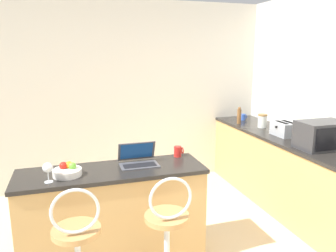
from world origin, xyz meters
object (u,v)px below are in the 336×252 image
at_px(fruit_bowl, 67,171).
at_px(toaster, 285,129).
at_px(microwave, 322,135).
at_px(mug_blue, 243,117).
at_px(pepper_mill, 239,116).
at_px(laptop, 138,159).
at_px(mug_red, 178,151).
at_px(wine_glass_tall, 48,168).
at_px(bar_stool_far, 168,241).
at_px(storage_jar, 262,121).

bearing_deg(fruit_bowl, toaster, 13.43).
distance_m(microwave, fruit_bowl, 2.56).
bearing_deg(mug_blue, pepper_mill, -132.55).
distance_m(laptop, pepper_mill, 2.18).
height_order(mug_blue, mug_red, mug_red).
bearing_deg(toaster, wine_glass_tall, -165.01).
xyz_separation_m(mug_blue, fruit_bowl, (-2.55, -1.60, -0.01)).
distance_m(mug_blue, wine_glass_tall, 3.19).
bearing_deg(mug_red, microwave, -7.04).
relative_size(bar_stool_far, wine_glass_tall, 6.51).
relative_size(toaster, storage_jar, 1.65).
xyz_separation_m(bar_stool_far, storage_jar, (1.84, 1.61, 0.51)).
xyz_separation_m(mug_blue, mug_red, (-1.52, -1.40, 0.01)).
distance_m(toaster, storage_jar, 0.47).
bearing_deg(bar_stool_far, toaster, 31.66).
height_order(pepper_mill, mug_red, pepper_mill).
bearing_deg(toaster, mug_blue, 89.23).
xyz_separation_m(mug_red, wine_glass_tall, (-1.17, -0.32, 0.06)).
relative_size(fruit_bowl, wine_glass_tall, 1.47).
xyz_separation_m(laptop, mug_blue, (1.93, 1.51, -0.00)).
bearing_deg(storage_jar, microwave, -88.61).
height_order(bar_stool_far, mug_blue, bar_stool_far).
xyz_separation_m(laptop, storage_jar, (1.92, 0.98, 0.04)).
bearing_deg(storage_jar, toaster, -89.63).
bearing_deg(mug_blue, microwave, -89.66).
xyz_separation_m(laptop, toaster, (1.92, 0.51, 0.03)).
xyz_separation_m(pepper_mill, mug_red, (-1.33, -1.19, -0.06)).
height_order(storage_jar, mug_red, storage_jar).
bearing_deg(microwave, mug_red, 172.96).
bearing_deg(microwave, fruit_bowl, -179.60).
xyz_separation_m(storage_jar, fruit_bowl, (-2.53, -1.08, -0.05)).
xyz_separation_m(storage_jar, mug_red, (-1.50, -0.87, -0.04)).
relative_size(storage_jar, wine_glass_tall, 1.15).
bearing_deg(pepper_mill, mug_red, -138.11).
xyz_separation_m(bar_stool_far, laptop, (-0.08, 0.63, 0.46)).
bearing_deg(microwave, toaster, 92.22).
relative_size(storage_jar, pepper_mill, 0.76).
bearing_deg(storage_jar, mug_red, -149.83).
relative_size(laptop, mug_red, 3.34).
distance_m(mug_red, wine_glass_tall, 1.21).
bearing_deg(mug_red, fruit_bowl, -168.66).
distance_m(laptop, fruit_bowl, 0.62).
relative_size(microwave, toaster, 1.69).
bearing_deg(mug_red, bar_stool_far, -114.47).
bearing_deg(mug_blue, laptop, -142.11).
distance_m(microwave, mug_blue, 1.59).
relative_size(toaster, fruit_bowl, 1.29).
bearing_deg(laptop, bar_stool_far, -82.57).
xyz_separation_m(microwave, mug_red, (-1.53, 0.19, -0.09)).
bearing_deg(pepper_mill, storage_jar, -61.38).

